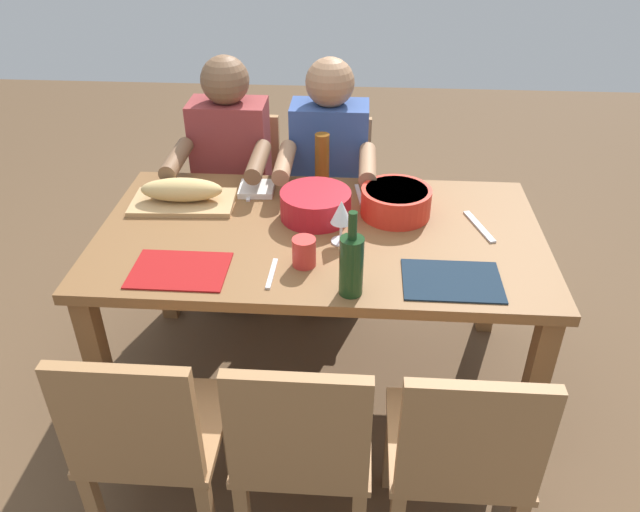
{
  "coord_description": "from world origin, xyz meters",
  "views": [
    {
      "loc": [
        -0.13,
        1.95,
        1.91
      ],
      "look_at": [
        0.0,
        0.0,
        0.63
      ],
      "focal_mm": 34.74,
      "sensor_mm": 36.0,
      "label": 1
    }
  ],
  "objects_px": {
    "cutting_board": "(183,202)",
    "beer_bottle": "(322,160)",
    "chair_far_left": "(460,454)",
    "diner_near_right": "(230,169)",
    "cup_far_center": "(304,252)",
    "napkin_stack": "(257,189)",
    "chair_far_right": "(148,437)",
    "serving_bowl_salad": "(396,200)",
    "chair_near_right": "(241,193)",
    "chair_far_center": "(302,446)",
    "serving_bowl_fruit": "(316,203)",
    "dining_table": "(320,251)",
    "bread_loaf": "(182,190)",
    "wine_bottle": "(351,264)",
    "wine_glass": "(341,214)",
    "chair_near_center": "(330,196)",
    "diner_near_center": "(329,172)"
  },
  "relations": [
    {
      "from": "chair_far_center",
      "to": "chair_far_right",
      "type": "height_order",
      "value": "same"
    },
    {
      "from": "diner_near_center",
      "to": "chair_far_center",
      "type": "bearing_deg",
      "value": 90.0
    },
    {
      "from": "serving_bowl_salad",
      "to": "wine_bottle",
      "type": "height_order",
      "value": "wine_bottle"
    },
    {
      "from": "dining_table",
      "to": "serving_bowl_salad",
      "type": "distance_m",
      "value": 0.35
    },
    {
      "from": "serving_bowl_fruit",
      "to": "chair_near_right",
      "type": "bearing_deg",
      "value": -57.57
    },
    {
      "from": "chair_far_right",
      "to": "chair_near_center",
      "type": "bearing_deg",
      "value": -106.19
    },
    {
      "from": "chair_near_center",
      "to": "napkin_stack",
      "type": "xyz_separation_m",
      "value": [
        0.28,
        0.48,
        0.27
      ]
    },
    {
      "from": "chair_far_right",
      "to": "wine_bottle",
      "type": "distance_m",
      "value": 0.79
    },
    {
      "from": "diner_near_center",
      "to": "cutting_board",
      "type": "distance_m",
      "value": 0.7
    },
    {
      "from": "chair_far_right",
      "to": "napkin_stack",
      "type": "distance_m",
      "value": 1.12
    },
    {
      "from": "dining_table",
      "to": "beer_bottle",
      "type": "xyz_separation_m",
      "value": [
        0.02,
        -0.39,
        0.2
      ]
    },
    {
      "from": "serving_bowl_fruit",
      "to": "napkin_stack",
      "type": "relative_size",
      "value": 1.92
    },
    {
      "from": "serving_bowl_salad",
      "to": "wine_glass",
      "type": "distance_m",
      "value": 0.3
    },
    {
      "from": "beer_bottle",
      "to": "cup_far_center",
      "type": "relative_size",
      "value": 2.18
    },
    {
      "from": "wine_bottle",
      "to": "serving_bowl_fruit",
      "type": "bearing_deg",
      "value": -73.08
    },
    {
      "from": "cup_far_center",
      "to": "serving_bowl_salad",
      "type": "bearing_deg",
      "value": -130.74
    },
    {
      "from": "diner_near_center",
      "to": "napkin_stack",
      "type": "bearing_deg",
      "value": 46.13
    },
    {
      "from": "dining_table",
      "to": "diner_near_center",
      "type": "distance_m",
      "value": 0.59
    },
    {
      "from": "chair_far_right",
      "to": "chair_far_left",
      "type": "relative_size",
      "value": 1.0
    },
    {
      "from": "chair_far_right",
      "to": "diner_near_right",
      "type": "bearing_deg",
      "value": -90.0
    },
    {
      "from": "wine_glass",
      "to": "chair_far_left",
      "type": "bearing_deg",
      "value": 117.82
    },
    {
      "from": "diner_near_right",
      "to": "bread_loaf",
      "type": "bearing_deg",
      "value": 76.15
    },
    {
      "from": "serving_bowl_fruit",
      "to": "beer_bottle",
      "type": "xyz_separation_m",
      "value": [
        -0.01,
        -0.28,
        0.05
      ]
    },
    {
      "from": "wine_glass",
      "to": "napkin_stack",
      "type": "distance_m",
      "value": 0.53
    },
    {
      "from": "chair_far_right",
      "to": "serving_bowl_fruit",
      "type": "distance_m",
      "value": 1.03
    },
    {
      "from": "serving_bowl_salad",
      "to": "chair_far_left",
      "type": "bearing_deg",
      "value": 100.46
    },
    {
      "from": "chair_near_right",
      "to": "bread_loaf",
      "type": "bearing_deg",
      "value": 80.25
    },
    {
      "from": "serving_bowl_fruit",
      "to": "bread_loaf",
      "type": "height_order",
      "value": "bread_loaf"
    },
    {
      "from": "chair_near_right",
      "to": "chair_far_left",
      "type": "bearing_deg",
      "value": 120.15
    },
    {
      "from": "chair_far_right",
      "to": "bread_loaf",
      "type": "height_order",
      "value": "same"
    },
    {
      "from": "dining_table",
      "to": "cup_far_center",
      "type": "distance_m",
      "value": 0.27
    },
    {
      "from": "diner_near_right",
      "to": "cup_far_center",
      "type": "height_order",
      "value": "diner_near_right"
    },
    {
      "from": "chair_near_right",
      "to": "napkin_stack",
      "type": "height_order",
      "value": "chair_near_right"
    },
    {
      "from": "serving_bowl_fruit",
      "to": "napkin_stack",
      "type": "bearing_deg",
      "value": -37.1
    },
    {
      "from": "cutting_board",
      "to": "beer_bottle",
      "type": "relative_size",
      "value": 1.82
    },
    {
      "from": "diner_near_center",
      "to": "cup_far_center",
      "type": "xyz_separation_m",
      "value": [
        0.04,
        0.82,
        0.09
      ]
    },
    {
      "from": "cup_far_center",
      "to": "napkin_stack",
      "type": "bearing_deg",
      "value": -65.18
    },
    {
      "from": "chair_far_center",
      "to": "beer_bottle",
      "type": "height_order",
      "value": "beer_bottle"
    },
    {
      "from": "dining_table",
      "to": "chair_near_right",
      "type": "height_order",
      "value": "chair_near_right"
    },
    {
      "from": "dining_table",
      "to": "chair_far_left",
      "type": "relative_size",
      "value": 1.92
    },
    {
      "from": "chair_far_left",
      "to": "diner_near_right",
      "type": "distance_m",
      "value": 1.65
    },
    {
      "from": "dining_table",
      "to": "chair_near_right",
      "type": "relative_size",
      "value": 1.92
    },
    {
      "from": "diner_near_center",
      "to": "cup_far_center",
      "type": "bearing_deg",
      "value": 87.31
    },
    {
      "from": "chair_far_left",
      "to": "diner_near_right",
      "type": "height_order",
      "value": "diner_near_right"
    },
    {
      "from": "chair_far_center",
      "to": "cup_far_center",
      "type": "relative_size",
      "value": 8.44
    },
    {
      "from": "chair_far_right",
      "to": "napkin_stack",
      "type": "bearing_deg",
      "value": -98.94
    },
    {
      "from": "bread_loaf",
      "to": "cup_far_center",
      "type": "bearing_deg",
      "value": 142.56
    },
    {
      "from": "serving_bowl_fruit",
      "to": "cutting_board",
      "type": "relative_size",
      "value": 0.67
    },
    {
      "from": "bread_loaf",
      "to": "napkin_stack",
      "type": "height_order",
      "value": "bread_loaf"
    },
    {
      "from": "chair_far_right",
      "to": "cutting_board",
      "type": "distance_m",
      "value": 0.98
    }
  ]
}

